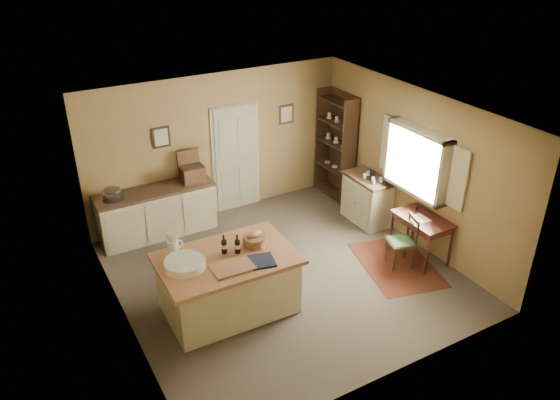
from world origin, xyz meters
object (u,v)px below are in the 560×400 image
(sideboard, at_px, (157,211))
(work_island, at_px, (227,282))
(shelving_unit, at_px, (338,145))
(writing_desk, at_px, (422,223))
(desk_chair, at_px, (401,242))
(right_cabinet, at_px, (367,199))

(sideboard, bearing_deg, work_island, -85.53)
(shelving_unit, bearing_deg, sideboard, 176.90)
(writing_desk, relative_size, shelving_unit, 0.44)
(work_island, relative_size, writing_desk, 2.04)
(sideboard, relative_size, desk_chair, 2.41)
(work_island, xyz_separation_m, desk_chair, (2.92, -0.33, -0.05))
(writing_desk, relative_size, right_cabinet, 0.96)
(sideboard, xyz_separation_m, writing_desk, (3.54, -2.87, 0.19))
(shelving_unit, bearing_deg, desk_chair, -102.16)
(right_cabinet, bearing_deg, writing_desk, -89.99)
(writing_desk, distance_m, right_cabinet, 1.46)
(sideboard, height_order, shelving_unit, shelving_unit)
(writing_desk, bearing_deg, work_island, 174.45)
(writing_desk, bearing_deg, sideboard, 140.98)
(right_cabinet, bearing_deg, sideboard, 158.08)
(sideboard, distance_m, shelving_unit, 3.75)
(sideboard, height_order, writing_desk, sideboard)
(work_island, xyz_separation_m, writing_desk, (3.34, -0.32, 0.19))
(right_cabinet, relative_size, shelving_unit, 0.46)
(desk_chair, bearing_deg, shelving_unit, 94.81)
(work_island, relative_size, right_cabinet, 1.96)
(desk_chair, bearing_deg, right_cabinet, 90.81)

